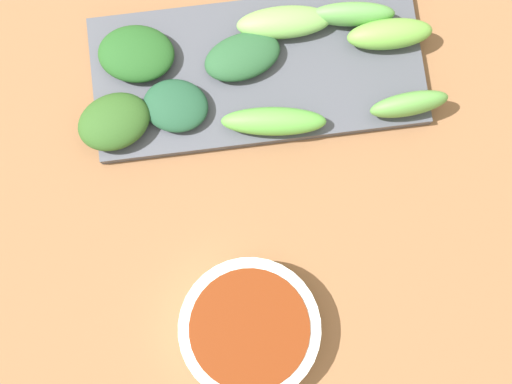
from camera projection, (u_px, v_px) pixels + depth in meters
name	position (u px, v px, depth m)	size (l,w,h in m)	color
tabletop	(240.00, 155.00, 0.70)	(2.10, 2.10, 0.02)	brown
sauce_bowl	(252.00, 328.00, 0.64)	(0.13, 0.13, 0.03)	white
serving_plate	(260.00, 71.00, 0.69)	(0.14, 0.32, 0.01)	#484A54
broccoli_leafy_0	(138.00, 54.00, 0.68)	(0.06, 0.07, 0.02)	#235621
broccoli_stalk_1	(355.00, 14.00, 0.68)	(0.02, 0.08, 0.03)	#5EA54E
broccoli_leafy_2	(178.00, 105.00, 0.67)	(0.05, 0.06, 0.02)	#214D32
broccoli_stalk_3	(392.00, 34.00, 0.68)	(0.03, 0.08, 0.03)	#70B144
broccoli_stalk_4	(276.00, 121.00, 0.67)	(0.03, 0.10, 0.03)	#5DAC42
broccoli_leafy_5	(245.00, 56.00, 0.68)	(0.05, 0.07, 0.02)	#285630
broccoli_stalk_6	(286.00, 22.00, 0.68)	(0.03, 0.09, 0.03)	#78B656
broccoli_stalk_7	(411.00, 104.00, 0.67)	(0.02, 0.07, 0.03)	#5FA247
broccoli_leafy_8	(116.00, 121.00, 0.67)	(0.05, 0.07, 0.03)	#305921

